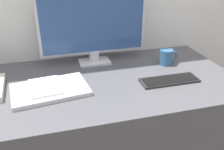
# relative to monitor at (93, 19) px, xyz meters

# --- Properties ---
(desk) EXTENTS (1.39, 0.69, 0.74)m
(desk) POSITION_rel_monitor_xyz_m (-0.03, -0.23, -0.62)
(desk) COLOR #4C4C51
(desk) RESTS_ON ground_plane
(monitor) EXTENTS (0.58, 0.11, 0.47)m
(monitor) POSITION_rel_monitor_xyz_m (0.00, 0.00, 0.00)
(monitor) COLOR silver
(monitor) RESTS_ON desk
(keyboard) EXTENTS (0.29, 0.10, 0.01)m
(keyboard) POSITION_rel_monitor_xyz_m (0.31, -0.32, -0.24)
(keyboard) COLOR #282828
(keyboard) RESTS_ON desk
(laptop) EXTENTS (0.36, 0.26, 0.02)m
(laptop) POSITION_rel_monitor_xyz_m (-0.26, -0.27, -0.24)
(laptop) COLOR #BCBCC1
(laptop) RESTS_ON desk
(ereader) EXTENTS (0.16, 0.19, 0.01)m
(ereader) POSITION_rel_monitor_xyz_m (-0.28, -0.26, -0.22)
(ereader) COLOR white
(ereader) RESTS_ON laptop
(coffee_mug) EXTENTS (0.11, 0.08, 0.09)m
(coffee_mug) POSITION_rel_monitor_xyz_m (0.39, -0.13, -0.21)
(coffee_mug) COLOR #336089
(coffee_mug) RESTS_ON desk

